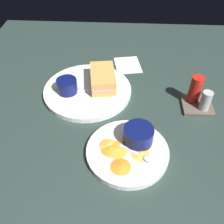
{
  "coord_description": "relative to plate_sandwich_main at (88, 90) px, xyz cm",
  "views": [
    {
      "loc": [
        61.43,
        2.65,
        51.67
      ],
      "look_at": [
        10.19,
        -0.28,
        3.0
      ],
      "focal_mm": 40.36,
      "sensor_mm": 36.0,
      "label": 1
    }
  ],
  "objects": [
    {
      "name": "ground_plane",
      "position": [
        1.81,
        8.86,
        -2.3
      ],
      "size": [
        110.0,
        110.0,
        3.0
      ],
      "primitive_type": "cube",
      "color": "#283833"
    },
    {
      "name": "plate_sandwich_main",
      "position": [
        0.0,
        0.0,
        0.0
      ],
      "size": [
        28.09,
        28.09,
        1.6
      ],
      "primitive_type": "cylinder",
      "color": "white",
      "rests_on": "ground_plane"
    },
    {
      "name": "sandwich_half_near",
      "position": [
        -2.4,
        4.77,
        3.2
      ],
      "size": [
        14.16,
        9.48,
        4.8
      ],
      "color": "tan",
      "rests_on": "plate_sandwich_main"
    },
    {
      "name": "ramekin_dark_sauce",
      "position": [
        1.92,
        -6.02,
        3.14
      ],
      "size": [
        6.37,
        6.37,
        4.38
      ],
      "color": "#0C144C",
      "rests_on": "plate_sandwich_main"
    },
    {
      "name": "spoon_by_dark_ramekin",
      "position": [
        2.38,
        -0.8,
        1.16
      ],
      "size": [
        2.47,
        9.94,
        0.8
      ],
      "color": "silver",
      "rests_on": "plate_sandwich_main"
    },
    {
      "name": "plate_chips_companion",
      "position": [
        24.0,
        13.17,
        0.0
      ],
      "size": [
        20.78,
        20.78,
        1.6
      ],
      "primitive_type": "cylinder",
      "color": "white",
      "rests_on": "ground_plane"
    },
    {
      "name": "ramekin_light_gravy",
      "position": [
        20.88,
        15.76,
        3.13
      ],
      "size": [
        7.67,
        7.67,
        4.35
      ],
      "color": "#0C144C",
      "rests_on": "plate_chips_companion"
    },
    {
      "name": "spoon_by_gravy_ramekin",
      "position": [
        26.16,
        17.18,
        1.16
      ],
      "size": [
        5.99,
        9.38,
        0.8
      ],
      "color": "silver",
      "rests_on": "plate_chips_companion"
    },
    {
      "name": "plantain_chip_scatter",
      "position": [
        25.08,
        11.06,
        1.1
      ],
      "size": [
        12.84,
        14.41,
        0.6
      ],
      "color": "orange",
      "rests_on": "plate_chips_companion"
    },
    {
      "name": "condiment_caddy",
      "position": [
        4.51,
        33.87,
        2.61
      ],
      "size": [
        9.0,
        9.0,
        9.5
      ],
      "color": "brown",
      "rests_on": "ground_plane"
    },
    {
      "name": "paper_napkin_folded",
      "position": [
        -16.76,
        12.77,
        -0.6
      ],
      "size": [
        12.5,
        10.92,
        0.4
      ],
      "primitive_type": "cube",
      "rotation": [
        0.0,
        0.0,
        0.19
      ],
      "color": "white",
      "rests_on": "ground_plane"
    }
  ]
}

